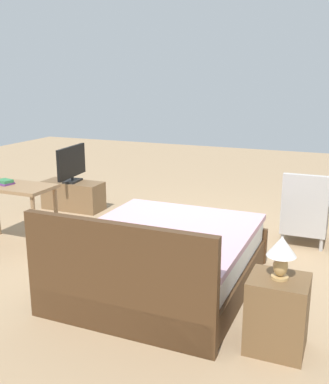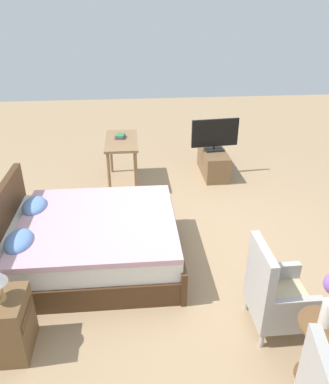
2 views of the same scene
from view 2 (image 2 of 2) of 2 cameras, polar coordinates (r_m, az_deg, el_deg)
name	(u,v)px [view 2 (image 2 of 2)]	position (r m, az deg, el deg)	size (l,w,h in m)	color
ground_plane	(184,247)	(4.80, 3.01, -8.40)	(16.00, 16.00, 0.00)	#A38460
bed	(89,241)	(4.48, -11.50, -7.29)	(1.69, 2.01, 0.96)	#472D19
armchair_by_window_right	(275,295)	(3.72, 16.55, -14.87)	(0.54, 0.54, 0.92)	#ADA8A3
side_table	(319,345)	(3.41, 22.52, -20.69)	(0.40, 0.40, 0.60)	brown
nightstand	(5,325)	(3.70, -23.07, -18.18)	(0.44, 0.41, 0.59)	brown
tv_stand	(213,162)	(6.73, 7.43, 4.55)	(0.96, 0.40, 0.44)	brown
tv_flatscreen	(215,134)	(6.55, 7.69, 8.69)	(0.23, 0.82, 0.56)	black
vanity_desk	(122,146)	(6.21, -6.53, 6.91)	(1.04, 0.52, 0.77)	#8E6B47
book_stack	(120,136)	(6.24, -6.76, 8.43)	(0.20, 0.18, 0.06)	#66387A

